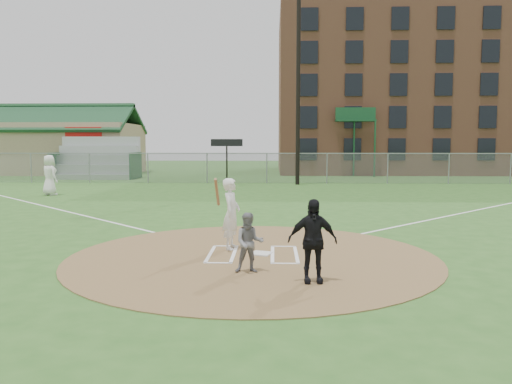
{
  "coord_description": "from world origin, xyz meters",
  "views": [
    {
      "loc": [
        0.48,
        -11.24,
        2.55
      ],
      "look_at": [
        0.0,
        2.0,
        1.3
      ],
      "focal_mm": 35.0,
      "sensor_mm": 36.0,
      "label": 1
    }
  ],
  "objects_px": {
    "umpire": "(312,241)",
    "batter_at_plate": "(231,214)",
    "ondeck_player": "(49,175)",
    "catcher": "(249,243)",
    "home_plate": "(261,253)"
  },
  "relations": [
    {
      "from": "home_plate",
      "to": "batter_at_plate",
      "type": "relative_size",
      "value": 0.25
    },
    {
      "from": "catcher",
      "to": "batter_at_plate",
      "type": "relative_size",
      "value": 0.67
    },
    {
      "from": "ondeck_player",
      "to": "umpire",
      "type": "bearing_deg",
      "value": 163.34
    },
    {
      "from": "catcher",
      "to": "ondeck_player",
      "type": "distance_m",
      "value": 18.68
    },
    {
      "from": "home_plate",
      "to": "batter_at_plate",
      "type": "xyz_separation_m",
      "value": [
        -0.74,
        0.57,
        0.86
      ]
    },
    {
      "from": "home_plate",
      "to": "catcher",
      "type": "bearing_deg",
      "value": -96.56
    },
    {
      "from": "home_plate",
      "to": "batter_at_plate",
      "type": "distance_m",
      "value": 1.27
    },
    {
      "from": "home_plate",
      "to": "catcher",
      "type": "height_order",
      "value": "catcher"
    },
    {
      "from": "ondeck_player",
      "to": "catcher",
      "type": "bearing_deg",
      "value": 161.67
    },
    {
      "from": "home_plate",
      "to": "catcher",
      "type": "distance_m",
      "value": 1.79
    },
    {
      "from": "catcher",
      "to": "umpire",
      "type": "distance_m",
      "value": 1.38
    },
    {
      "from": "umpire",
      "to": "batter_at_plate",
      "type": "distance_m",
      "value": 3.4
    },
    {
      "from": "catcher",
      "to": "umpire",
      "type": "xyz_separation_m",
      "value": [
        1.2,
        -0.67,
        0.18
      ]
    },
    {
      "from": "catcher",
      "to": "batter_at_plate",
      "type": "bearing_deg",
      "value": 99.29
    },
    {
      "from": "home_plate",
      "to": "batter_at_plate",
      "type": "bearing_deg",
      "value": 142.56
    }
  ]
}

